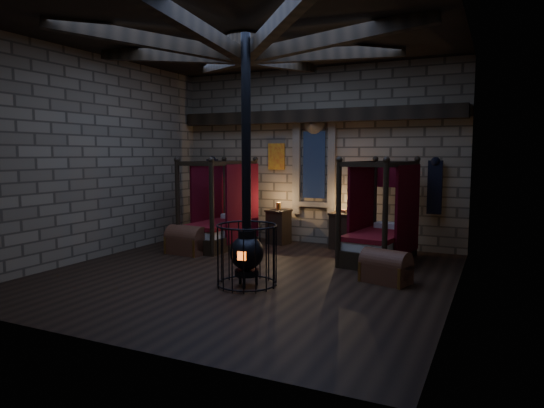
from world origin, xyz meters
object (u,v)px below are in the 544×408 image
at_px(bed_right, 380,237).
at_px(trunk_left, 187,241).
at_px(bed_left, 221,226).
at_px(stove, 247,249).
at_px(trunk_right, 386,268).

relative_size(bed_right, trunk_left, 2.26).
height_order(bed_right, trunk_left, bed_right).
xyz_separation_m(bed_left, stove, (2.15, -2.72, 0.12)).
distance_m(trunk_left, stove, 2.97).
relative_size(trunk_left, stove, 0.22).
bearing_deg(trunk_left, bed_right, 20.07).
height_order(bed_left, stove, stove).
bearing_deg(bed_right, bed_left, -171.05).
distance_m(trunk_left, trunk_right, 4.46).
xyz_separation_m(bed_left, bed_right, (3.71, 0.06, 0.00)).
distance_m(bed_left, trunk_right, 4.46).
xyz_separation_m(bed_right, trunk_right, (0.47, -1.61, -0.24)).
bearing_deg(trunk_right, bed_right, 122.26).
bearing_deg(bed_right, stove, -111.31).
height_order(trunk_left, trunk_right, trunk_left).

